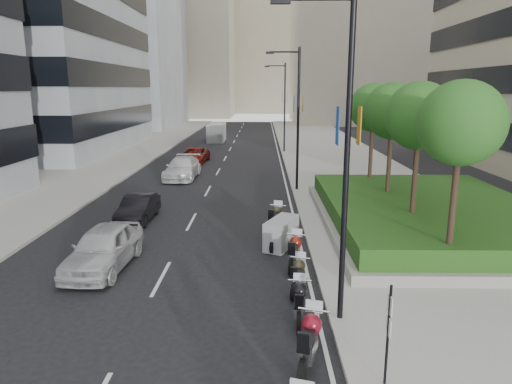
{
  "coord_description": "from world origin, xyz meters",
  "views": [
    {
      "loc": [
        2.07,
        -10.97,
        6.56
      ],
      "look_at": [
        1.78,
        8.97,
        2.0
      ],
      "focal_mm": 32.0,
      "sensor_mm": 36.0,
      "label": 1
    }
  ],
  "objects_px": {
    "motorcycle_6": "(275,219)",
    "delivery_van": "(216,133)",
    "motorcycle_3": "(298,275)",
    "motorcycle_1": "(309,340)",
    "lamp_post_1": "(296,112)",
    "lamp_post_0": "(341,146)",
    "motorcycle_4": "(295,251)",
    "car_a": "(104,248)",
    "motorcycle_2": "(299,302)",
    "car_d": "(194,155)",
    "lamp_post_2": "(283,103)",
    "motorcycle_5": "(281,233)",
    "car_b": "(138,208)",
    "car_c": "(182,168)",
    "parking_sign": "(388,330)"
  },
  "relations": [
    {
      "from": "car_a",
      "to": "lamp_post_2",
      "type": "bearing_deg",
      "value": 78.8
    },
    {
      "from": "car_d",
      "to": "lamp_post_2",
      "type": "bearing_deg",
      "value": 42.67
    },
    {
      "from": "delivery_van",
      "to": "motorcycle_6",
      "type": "bearing_deg",
      "value": -80.19
    },
    {
      "from": "motorcycle_5",
      "to": "car_c",
      "type": "relative_size",
      "value": 0.41
    },
    {
      "from": "motorcycle_2",
      "to": "motorcycle_3",
      "type": "distance_m",
      "value": 2.01
    },
    {
      "from": "lamp_post_1",
      "to": "motorcycle_1",
      "type": "height_order",
      "value": "lamp_post_1"
    },
    {
      "from": "lamp_post_2",
      "to": "delivery_van",
      "type": "distance_m",
      "value": 13.4
    },
    {
      "from": "parking_sign",
      "to": "motorcycle_2",
      "type": "distance_m",
      "value": 3.63
    },
    {
      "from": "lamp_post_1",
      "to": "motorcycle_1",
      "type": "distance_m",
      "value": 19.59
    },
    {
      "from": "motorcycle_6",
      "to": "car_b",
      "type": "xyz_separation_m",
      "value": [
        -6.85,
        1.6,
        0.04
      ]
    },
    {
      "from": "lamp_post_2",
      "to": "motorcycle_5",
      "type": "height_order",
      "value": "lamp_post_2"
    },
    {
      "from": "motorcycle_5",
      "to": "car_d",
      "type": "relative_size",
      "value": 0.46
    },
    {
      "from": "lamp_post_2",
      "to": "motorcycle_3",
      "type": "bearing_deg",
      "value": -91.56
    },
    {
      "from": "delivery_van",
      "to": "car_a",
      "type": "bearing_deg",
      "value": -90.2
    },
    {
      "from": "car_c",
      "to": "car_a",
      "type": "bearing_deg",
      "value": -88.14
    },
    {
      "from": "motorcycle_2",
      "to": "car_d",
      "type": "relative_size",
      "value": 0.44
    },
    {
      "from": "motorcycle_6",
      "to": "delivery_van",
      "type": "bearing_deg",
      "value": 24.75
    },
    {
      "from": "lamp_post_0",
      "to": "motorcycle_3",
      "type": "xyz_separation_m",
      "value": [
        -0.9,
        2.11,
        -4.53
      ]
    },
    {
      "from": "motorcycle_3",
      "to": "lamp_post_0",
      "type": "bearing_deg",
      "value": -142.38
    },
    {
      "from": "delivery_van",
      "to": "lamp_post_0",
      "type": "bearing_deg",
      "value": -80.2
    },
    {
      "from": "motorcycle_5",
      "to": "lamp_post_2",
      "type": "bearing_deg",
      "value": 21.58
    },
    {
      "from": "lamp_post_0",
      "to": "parking_sign",
      "type": "xyz_separation_m",
      "value": [
        0.66,
        -3.0,
        -3.61
      ]
    },
    {
      "from": "lamp_post_0",
      "to": "delivery_van",
      "type": "distance_m",
      "value": 45.94
    },
    {
      "from": "parking_sign",
      "to": "car_a",
      "type": "xyz_separation_m",
      "value": [
        -8.6,
        6.92,
        -0.66
      ]
    },
    {
      "from": "car_d",
      "to": "motorcycle_2",
      "type": "bearing_deg",
      "value": -71.48
    },
    {
      "from": "motorcycle_6",
      "to": "car_c",
      "type": "height_order",
      "value": "car_c"
    },
    {
      "from": "motorcycle_2",
      "to": "motorcycle_3",
      "type": "xyz_separation_m",
      "value": [
        0.11,
        2.01,
        -0.03
      ]
    },
    {
      "from": "lamp_post_1",
      "to": "lamp_post_2",
      "type": "distance_m",
      "value": 18.0
    },
    {
      "from": "lamp_post_0",
      "to": "motorcycle_6",
      "type": "bearing_deg",
      "value": 99.85
    },
    {
      "from": "car_d",
      "to": "lamp_post_0",
      "type": "bearing_deg",
      "value": -69.64
    },
    {
      "from": "lamp_post_2",
      "to": "motorcycle_1",
      "type": "height_order",
      "value": "lamp_post_2"
    },
    {
      "from": "motorcycle_4",
      "to": "car_a",
      "type": "xyz_separation_m",
      "value": [
        -7.08,
        -0.25,
        0.2
      ]
    },
    {
      "from": "motorcycle_6",
      "to": "motorcycle_2",
      "type": "bearing_deg",
      "value": -161.96
    },
    {
      "from": "motorcycle_2",
      "to": "motorcycle_3",
      "type": "relative_size",
      "value": 1.07
    },
    {
      "from": "motorcycle_1",
      "to": "lamp_post_2",
      "type": "bearing_deg",
      "value": 14.44
    },
    {
      "from": "lamp_post_1",
      "to": "car_b",
      "type": "height_order",
      "value": "lamp_post_1"
    },
    {
      "from": "motorcycle_3",
      "to": "car_b",
      "type": "bearing_deg",
      "value": 57.53
    },
    {
      "from": "motorcycle_3",
      "to": "motorcycle_1",
      "type": "bearing_deg",
      "value": -165.92
    },
    {
      "from": "parking_sign",
      "to": "motorcycle_3",
      "type": "bearing_deg",
      "value": 106.92
    },
    {
      "from": "motorcycle_4",
      "to": "car_a",
      "type": "height_order",
      "value": "car_a"
    },
    {
      "from": "motorcycle_3",
      "to": "motorcycle_5",
      "type": "xyz_separation_m",
      "value": [
        -0.38,
        4.16,
        0.09
      ]
    },
    {
      "from": "parking_sign",
      "to": "lamp_post_2",
      "type": "bearing_deg",
      "value": 90.99
    },
    {
      "from": "motorcycle_1",
      "to": "motorcycle_2",
      "type": "bearing_deg",
      "value": 17.86
    },
    {
      "from": "delivery_van",
      "to": "lamp_post_2",
      "type": "bearing_deg",
      "value": -52.15
    },
    {
      "from": "lamp_post_1",
      "to": "parking_sign",
      "type": "bearing_deg",
      "value": -88.12
    },
    {
      "from": "parking_sign",
      "to": "motorcycle_5",
      "type": "height_order",
      "value": "parking_sign"
    },
    {
      "from": "parking_sign",
      "to": "lamp_post_0",
      "type": "bearing_deg",
      "value": 102.33
    },
    {
      "from": "motorcycle_3",
      "to": "car_c",
      "type": "bearing_deg",
      "value": 34.93
    },
    {
      "from": "car_b",
      "to": "car_a",
      "type": "bearing_deg",
      "value": -85.6
    },
    {
      "from": "motorcycle_5",
      "to": "car_b",
      "type": "height_order",
      "value": "car_b"
    }
  ]
}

